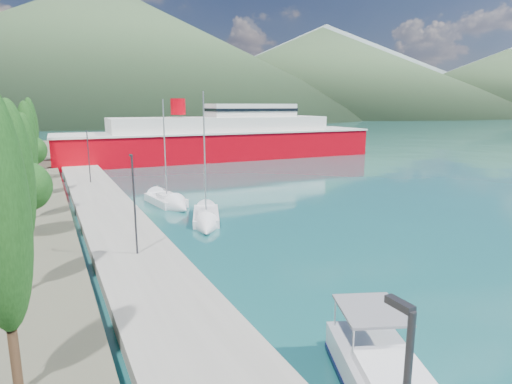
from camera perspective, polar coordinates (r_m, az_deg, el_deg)
ground at (r=134.33m, az=-20.67°, el=6.64°), size 1400.00×1400.00×0.00m
quay at (r=40.64m, az=-19.26°, el=-2.38°), size 5.00×88.00×0.80m
hills_far at (r=653.59m, az=-13.39°, el=17.17°), size 1480.00×900.00×180.00m
hills_near at (r=403.54m, az=-10.67°, el=16.95°), size 1010.00×520.00×115.00m
tree_row at (r=45.21m, az=-28.16°, el=4.97°), size 3.52×64.62×10.07m
lamp_posts at (r=28.48m, az=-16.68°, el=-0.37°), size 0.15×49.45×6.06m
sailboat_near at (r=35.29m, az=-6.66°, el=-4.04°), size 4.72×8.34×11.65m
sailboat_mid at (r=42.12m, az=-10.99°, el=-1.58°), size 3.48×7.89×11.21m
ferry at (r=79.51m, az=-4.48°, el=6.99°), size 57.72×13.68×11.40m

